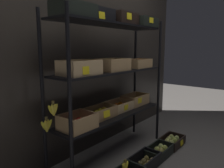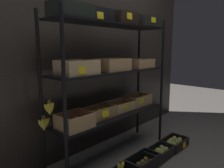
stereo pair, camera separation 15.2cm
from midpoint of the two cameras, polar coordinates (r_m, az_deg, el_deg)
The scene contains 7 objects.
ground_plane at distance 2.55m, azimuth 1.80°, elevation -18.51°, with size 10.00×10.00×0.00m, color #605B56.
storefront_wall at distance 2.52m, azimuth -4.75°, elevation 12.28°, with size 3.86×0.12×2.64m, color #2D2823.
display_rack at distance 2.25m, azimuth 1.82°, elevation 3.69°, with size 1.58×0.40×1.58m.
crate_ground_kiwi at distance 2.30m, azimuth 10.26°, elevation -20.49°, with size 0.36×0.21×0.13m.
crate_ground_pear at distance 2.55m, azimuth 14.35°, elevation -17.55°, with size 0.37×0.21×0.11m.
crate_ground_rightmost_pear at distance 2.83m, azimuth 17.85°, elevation -14.89°, with size 0.35×0.24×0.10m.
banana_bunch_loose at distance 1.97m, azimuth 4.64°, elevation -21.38°, with size 0.11×0.04×0.12m.
Camera 2 is at (-1.64, -1.53, 1.20)m, focal length 34.06 mm.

